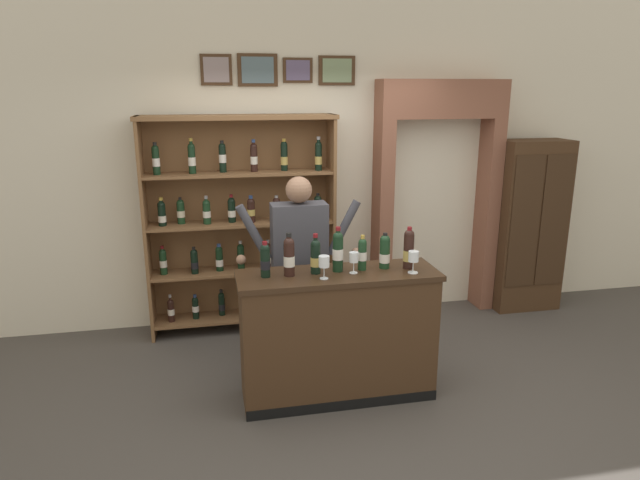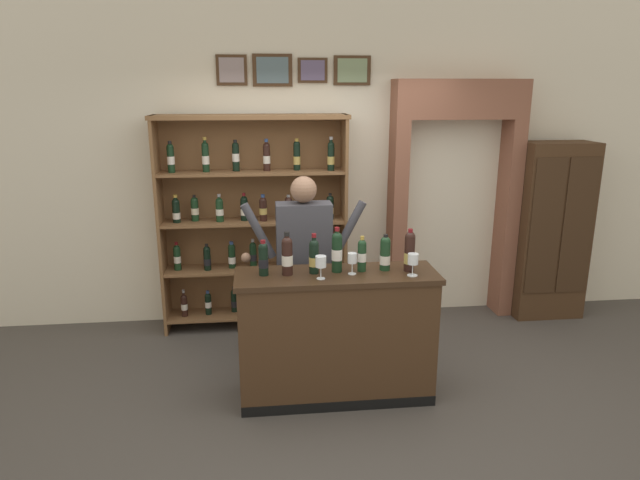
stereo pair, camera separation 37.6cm
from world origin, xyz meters
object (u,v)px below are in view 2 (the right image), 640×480
object	(u,v)px
tasting_counter	(336,336)
tasting_bottle_chianti	(314,256)
tasting_bottle_prosecco	(263,258)
wine_glass_right	(352,259)
tasting_bottle_super_tuscan	(385,253)
wine_shelf	(254,218)
tasting_bottle_vin_santo	(337,251)
shopkeeper	(304,250)
tasting_bottle_brunello	(287,255)
side_cabinet	(551,231)
wine_glass_left	(321,263)
tasting_bottle_bianco	(362,254)
tasting_bottle_grappa	(410,251)
wine_glass_spare	(413,260)

from	to	relation	value
tasting_counter	tasting_bottle_chianti	world-z (taller)	tasting_bottle_chianti
tasting_bottle_prosecco	wine_glass_right	bearing A→B (deg)	-4.41
tasting_bottle_super_tuscan	wine_shelf	bearing A→B (deg)	124.72
tasting_bottle_vin_santo	wine_shelf	bearing A→B (deg)	113.50
shopkeeper	tasting_bottle_brunello	world-z (taller)	shopkeeper
side_cabinet	wine_glass_left	bearing A→B (deg)	-149.62
tasting_counter	shopkeeper	world-z (taller)	shopkeeper
shopkeeper	wine_glass_right	size ratio (longest dim) A/B	10.23
tasting_bottle_bianco	tasting_bottle_brunello	bearing A→B (deg)	-177.81
tasting_bottle_vin_santo	wine_glass_left	world-z (taller)	tasting_bottle_vin_santo
tasting_counter	tasting_bottle_grappa	xyz separation A→B (m)	(0.55, 0.00, 0.66)
shopkeeper	wine_glass_spare	distance (m)	1.01
tasting_bottle_grappa	wine_glass_left	size ratio (longest dim) A/B	1.89
shopkeeper	tasting_bottle_super_tuscan	size ratio (longest dim) A/B	5.99
side_cabinet	tasting_bottle_super_tuscan	world-z (taller)	side_cabinet
tasting_bottle_prosecco	tasting_bottle_bianco	size ratio (longest dim) A/B	0.98
tasting_bottle_super_tuscan	tasting_bottle_grappa	world-z (taller)	tasting_bottle_grappa
wine_glass_left	tasting_bottle_super_tuscan	bearing A→B (deg)	16.83
tasting_bottle_chianti	wine_glass_spare	xyz separation A→B (m)	(0.71, -0.14, -0.02)
tasting_bottle_bianco	tasting_bottle_grappa	bearing A→B (deg)	-5.34
tasting_bottle_bianco	tasting_bottle_grappa	xyz separation A→B (m)	(0.35, -0.03, 0.02)
tasting_bottle_super_tuscan	wine_glass_spare	xyz separation A→B (m)	(0.17, -0.16, -0.01)
tasting_counter	tasting_bottle_bianco	xyz separation A→B (m)	(0.19, 0.04, 0.64)
tasting_bottle_vin_santo	wine_glass_spare	bearing A→B (deg)	-16.06
wine_shelf	tasting_bottle_super_tuscan	bearing A→B (deg)	-55.28
tasting_bottle_prosecco	tasting_bottle_chianti	distance (m)	0.37
tasting_bottle_prosecco	tasting_bottle_grappa	size ratio (longest dim) A/B	0.82
tasting_counter	tasting_bottle_prosecco	bearing A→B (deg)	177.70
tasting_bottle_bianco	wine_glass_left	distance (m)	0.35
tasting_bottle_grappa	wine_shelf	bearing A→B (deg)	128.41
tasting_bottle_brunello	wine_glass_left	size ratio (longest dim) A/B	1.89
tasting_bottle_prosecco	tasting_bottle_brunello	bearing A→B (deg)	-2.55
tasting_bottle_grappa	tasting_bottle_super_tuscan	bearing A→B (deg)	166.68
tasting_bottle_super_tuscan	wine_glass_left	size ratio (longest dim) A/B	1.61
tasting_bottle_bianco	tasting_bottle_super_tuscan	distance (m)	0.18
shopkeeper	tasting_bottle_chianti	xyz separation A→B (m)	(0.03, -0.54, 0.12)
tasting_counter	tasting_bottle_vin_santo	bearing A→B (deg)	82.13
tasting_bottle_vin_santo	wine_glass_spare	distance (m)	0.56
tasting_counter	wine_glass_left	world-z (taller)	wine_glass_left
tasting_counter	tasting_bottle_grappa	size ratio (longest dim) A/B	4.66
tasting_bottle_brunello	tasting_bottle_bianco	distance (m)	0.56
wine_shelf	tasting_bottle_grappa	distance (m)	1.87
tasting_counter	shopkeeper	size ratio (longest dim) A/B	0.91
tasting_bottle_super_tuscan	wine_glass_spare	size ratio (longest dim) A/B	1.64
side_cabinet	tasting_bottle_bianco	xyz separation A→B (m)	(-2.24, -1.36, 0.23)
shopkeeper	tasting_bottle_prosecco	size ratio (longest dim) A/B	6.21
tasting_bottle_super_tuscan	wine_glass_left	distance (m)	0.53
side_cabinet	tasting_bottle_brunello	world-z (taller)	side_cabinet
side_cabinet	wine_glass_right	bearing A→B (deg)	-148.50
wine_glass_left	shopkeeper	bearing A→B (deg)	95.35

